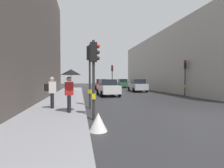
% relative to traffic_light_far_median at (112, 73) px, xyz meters
% --- Properties ---
extents(ground_plane, '(120.00, 120.00, 0.00)m').
position_rel_traffic_light_far_median_xyz_m(ground_plane, '(0.97, -18.19, -2.69)').
color(ground_plane, '#28282B').
extents(sidewalk_kerb, '(3.15, 40.00, 0.16)m').
position_rel_traffic_light_far_median_xyz_m(sidewalk_kerb, '(-6.05, -12.19, -2.61)').
color(sidewalk_kerb, gray).
rests_on(sidewalk_kerb, ground).
extents(building_facade_right, '(12.00, 30.55, 8.52)m').
position_rel_traffic_light_far_median_xyz_m(building_facade_right, '(12.42, -1.02, 1.57)').
color(building_facade_right, '#B2ADA3').
rests_on(building_facade_right, ground).
extents(traffic_light_far_median, '(0.26, 0.44, 3.90)m').
position_rel_traffic_light_far_median_xyz_m(traffic_light_far_median, '(0.00, 0.00, 0.00)').
color(traffic_light_far_median, '#2D2D2D').
rests_on(traffic_light_far_median, ground).
extents(traffic_light_mid_street, '(0.36, 0.45, 3.81)m').
position_rel_traffic_light_far_median_xyz_m(traffic_light_mid_street, '(6.11, -9.10, -0.06)').
color(traffic_light_mid_street, '#2D2D2D').
rests_on(traffic_light_mid_street, ground).
extents(traffic_light_near_right, '(0.44, 0.37, 3.89)m').
position_rel_traffic_light_far_median_xyz_m(traffic_light_near_right, '(-4.16, -15.15, -0.00)').
color(traffic_light_near_right, '#2D2D2D').
rests_on(traffic_light_near_right, ground).
extents(traffic_light_near_left, '(0.43, 0.24, 3.51)m').
position_rel_traffic_light_far_median_xyz_m(traffic_light_near_left, '(-4.15, -18.14, -0.27)').
color(traffic_light_near_left, '#2D2D2D').
rests_on(traffic_light_near_left, ground).
extents(car_white_compact, '(2.19, 4.29, 1.76)m').
position_rel_traffic_light_far_median_xyz_m(car_white_compact, '(-1.82, -7.31, -1.81)').
color(car_white_compact, silver).
rests_on(car_white_compact, ground).
extents(car_green_estate, '(2.11, 4.25, 1.76)m').
position_rel_traffic_light_far_median_xyz_m(car_green_estate, '(3.81, 9.19, -1.81)').
color(car_green_estate, '#2D6038').
rests_on(car_green_estate, ground).
extents(car_silver_hatchback, '(2.16, 4.27, 1.76)m').
position_rel_traffic_light_far_median_xyz_m(car_silver_hatchback, '(3.21, -2.24, -1.81)').
color(car_silver_hatchback, '#BCBCC1').
rests_on(car_silver_hatchback, ground).
extents(car_red_sedan, '(2.18, 4.28, 1.76)m').
position_rel_traffic_light_far_median_xyz_m(car_red_sedan, '(-1.25, 3.49, -1.81)').
color(car_red_sedan, red).
rests_on(car_red_sedan, ground).
extents(pedestrian_with_umbrella, '(1.00, 1.00, 2.14)m').
position_rel_traffic_light_far_median_xyz_m(pedestrian_with_umbrella, '(-5.23, -16.91, -0.85)').
color(pedestrian_with_umbrella, black).
rests_on(pedestrian_with_umbrella, sidewalk_kerb).
extents(pedestrian_with_black_backpack, '(0.65, 0.44, 1.77)m').
position_rel_traffic_light_far_median_xyz_m(pedestrian_with_black_backpack, '(-6.36, -15.50, -1.52)').
color(pedestrian_with_black_backpack, black).
rests_on(pedestrian_with_black_backpack, sidewalk_kerb).
extents(warning_sign_triangle, '(0.64, 0.64, 0.65)m').
position_rel_traffic_light_far_median_xyz_m(warning_sign_triangle, '(-4.15, -19.81, -2.36)').
color(warning_sign_triangle, silver).
rests_on(warning_sign_triangle, ground).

